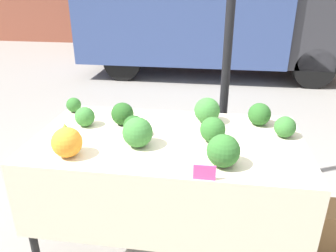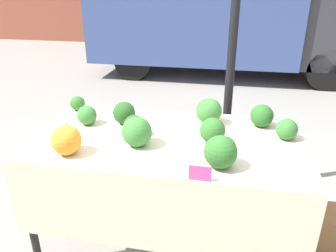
{
  "view_description": "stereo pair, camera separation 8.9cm",
  "coord_description": "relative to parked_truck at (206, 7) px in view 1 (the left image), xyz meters",
  "views": [
    {
      "loc": [
        0.28,
        -1.9,
        1.8
      ],
      "look_at": [
        0.0,
        0.0,
        0.95
      ],
      "focal_mm": 35.0,
      "sensor_mm": 36.0,
      "label": 1
    },
    {
      "loc": [
        0.37,
        -1.88,
        1.8
      ],
      "look_at": [
        0.0,
        0.0,
        0.95
      ],
      "focal_mm": 35.0,
      "sensor_mm": 36.0,
      "label": 2
    }
  ],
  "objects": [
    {
      "name": "ground_plane",
      "position": [
        -0.02,
        -5.11,
        -1.33
      ],
      "size": [
        40.0,
        40.0,
        0.0
      ],
      "primitive_type": "plane",
      "color": "gray"
    },
    {
      "name": "tent_pole",
      "position": [
        0.35,
        -4.37,
        0.06
      ],
      "size": [
        0.07,
        0.07,
        2.79
      ],
      "color": "black",
      "rests_on": "ground_plane"
    },
    {
      "name": "parked_truck",
      "position": [
        0.0,
        0.0,
        0.0
      ],
      "size": [
        5.23,
        2.01,
        2.49
      ],
      "color": "#384C84",
      "rests_on": "ground_plane"
    },
    {
      "name": "market_table",
      "position": [
        -0.02,
        -5.17,
        -0.57
      ],
      "size": [
        1.74,
        0.96,
        0.87
      ],
      "color": "beige",
      "rests_on": "ground_plane"
    },
    {
      "name": "orange_cauliflower",
      "position": [
        -0.55,
        -5.43,
        -0.37
      ],
      "size": [
        0.18,
        0.18,
        0.18
      ],
      "color": "orange",
      "rests_on": "market_table"
    },
    {
      "name": "romanesco_head",
      "position": [
        -0.64,
        -5.26,
        -0.4
      ],
      "size": [
        0.15,
        0.15,
        0.12
      ],
      "color": "#93B238",
      "rests_on": "market_table"
    },
    {
      "name": "broccoli_head_0",
      "position": [
        -0.62,
        -5.01,
        -0.39
      ],
      "size": [
        0.14,
        0.14,
        0.14
      ],
      "color": "#387533",
      "rests_on": "market_table"
    },
    {
      "name": "broccoli_head_1",
      "position": [
        -0.18,
        -5.25,
        -0.37
      ],
      "size": [
        0.19,
        0.19,
        0.19
      ],
      "color": "#387533",
      "rests_on": "market_table"
    },
    {
      "name": "broccoli_head_2",
      "position": [
        0.59,
        -4.81,
        -0.38
      ],
      "size": [
        0.16,
        0.16,
        0.16
      ],
      "color": "#285B23",
      "rests_on": "market_table"
    },
    {
      "name": "broccoli_head_3",
      "position": [
        0.22,
        -4.82,
        -0.37
      ],
      "size": [
        0.18,
        0.18,
        0.18
      ],
      "color": "#387533",
      "rests_on": "market_table"
    },
    {
      "name": "broccoli_head_4",
      "position": [
        -0.36,
        -4.94,
        -0.38
      ],
      "size": [
        0.16,
        0.16,
        0.16
      ],
      "color": "#23511E",
      "rests_on": "market_table"
    },
    {
      "name": "broccoli_head_5",
      "position": [
        -0.8,
        -4.76,
        -0.4
      ],
      "size": [
        0.11,
        0.11,
        0.11
      ],
      "color": "#2D6628",
      "rests_on": "market_table"
    },
    {
      "name": "broccoli_head_6",
      "position": [
        0.27,
        -5.12,
        -0.38
      ],
      "size": [
        0.16,
        0.16,
        0.16
      ],
      "color": "#2D6628",
      "rests_on": "market_table"
    },
    {
      "name": "broccoli_head_7",
      "position": [
        -0.24,
        -5.11,
        -0.39
      ],
      "size": [
        0.14,
        0.14,
        0.14
      ],
      "color": "#23511E",
      "rests_on": "market_table"
    },
    {
      "name": "broccoli_head_8",
      "position": [
        0.73,
        -4.99,
        -0.39
      ],
      "size": [
        0.14,
        0.14,
        0.14
      ],
      "color": "#336B2D",
      "rests_on": "market_table"
    },
    {
      "name": "broccoli_head_9",
      "position": [
        0.33,
        -5.41,
        -0.37
      ],
      "size": [
        0.18,
        0.18,
        0.18
      ],
      "color": "#2D6628",
      "rests_on": "market_table"
    },
    {
      "name": "price_sign",
      "position": [
        0.24,
        -5.57,
        -0.42
      ],
      "size": [
        0.12,
        0.01,
        0.08
      ],
      "color": "#EF4793",
      "rests_on": "market_table"
    },
    {
      "name": "produce_crate",
      "position": [
        1.14,
        -4.98,
        -1.17
      ],
      "size": [
        0.41,
        0.27,
        0.34
      ],
      "color": "olive",
      "rests_on": "ground_plane"
    }
  ]
}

